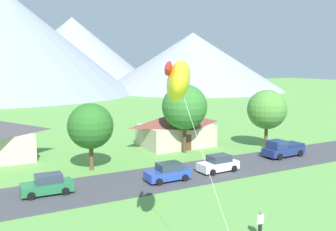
{
  "coord_description": "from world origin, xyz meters",
  "views": [
    {
      "loc": [
        -10.23,
        -1.78,
        11.04
      ],
      "look_at": [
        1.08,
        19.11,
        7.75
      ],
      "focal_mm": 41.09,
      "sensor_mm": 36.0,
      "label": 1
    }
  ],
  "objects": [
    {
      "name": "road_strip",
      "position": [
        0.0,
        29.93,
        0.04
      ],
      "size": [
        160.0,
        7.49,
        0.08
      ],
      "primitive_type": "cube",
      "color": "#424247",
      "rests_on": "ground"
    },
    {
      "name": "mountain_central_ridge",
      "position": [
        36.19,
        175.42,
        15.65
      ],
      "size": [
        76.23,
        76.23,
        31.3
      ],
      "primitive_type": "cone",
      "color": "#8E939E",
      "rests_on": "ground"
    },
    {
      "name": "mountain_far_west_ridge",
      "position": [
        72.26,
        129.88,
        11.36
      ],
      "size": [
        72.29,
        72.29,
        22.72
      ],
      "primitive_type": "cone",
      "color": "#8E939E",
      "rests_on": "ground"
    },
    {
      "name": "house_left_center",
      "position": [
        14.56,
        41.84,
        2.31
      ],
      "size": [
        9.66,
        6.84,
        4.46
      ],
      "color": "beige",
      "rests_on": "ground"
    },
    {
      "name": "tree_near_left",
      "position": [
        13.6,
        38.0,
        5.67
      ],
      "size": [
        5.52,
        5.52,
        8.44
      ],
      "color": "#4C3823",
      "rests_on": "ground"
    },
    {
      "name": "tree_left_of_center",
      "position": [
        24.3,
        35.26,
        5.01
      ],
      "size": [
        5.07,
        5.07,
        7.56
      ],
      "color": "brown",
      "rests_on": "ground"
    },
    {
      "name": "tree_right_of_center",
      "position": [
        1.19,
        35.91,
        4.59
      ],
      "size": [
        4.69,
        4.69,
        6.95
      ],
      "color": "brown",
      "rests_on": "ground"
    },
    {
      "name": "parked_car_blue_mid_west",
      "position": [
        6.32,
        28.77,
        0.87
      ],
      "size": [
        4.22,
        2.11,
        1.68
      ],
      "color": "#2847A8",
      "rests_on": "road_strip"
    },
    {
      "name": "parked_car_green_mid_east",
      "position": [
        -4.34,
        30.33,
        0.87
      ],
      "size": [
        4.28,
        2.24,
        1.68
      ],
      "color": "#237042",
      "rests_on": "road_strip"
    },
    {
      "name": "parked_car_white_east_end",
      "position": [
        12.24,
        29.04,
        0.87
      ],
      "size": [
        4.26,
        2.2,
        1.68
      ],
      "color": "white",
      "rests_on": "road_strip"
    },
    {
      "name": "pickup_truck_navy_west_side",
      "position": [
        22.53,
        30.48,
        1.06
      ],
      "size": [
        5.29,
        2.52,
        1.99
      ],
      "color": "navy",
      "rests_on": "road_strip"
    },
    {
      "name": "kite_flyer_with_kite",
      "position": [
        -0.46,
        15.18,
        10.05
      ],
      "size": [
        3.18,
        8.15,
        11.27
      ],
      "color": "#3D3D42",
      "rests_on": "ground"
    },
    {
      "name": "watcher_person",
      "position": [
        6.01,
        15.88,
        0.88
      ],
      "size": [
        0.56,
        0.24,
        1.68
      ],
      "color": "black",
      "rests_on": "ground"
    }
  ]
}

